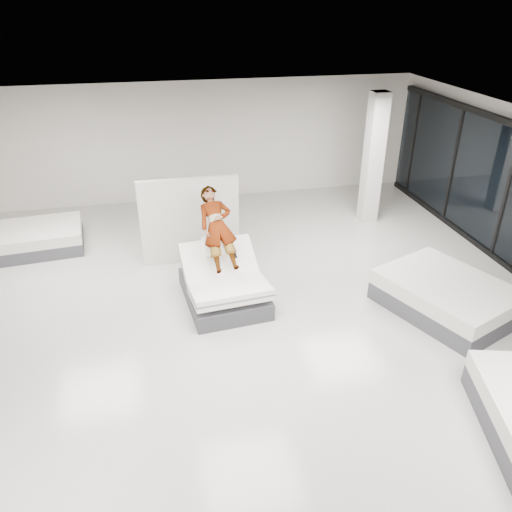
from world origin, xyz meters
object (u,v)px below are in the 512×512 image
Objects in this scene: divider_panel at (190,221)px; column at (373,159)px; flat_bed_right_far at (446,296)px; flat_bed_left_far at (38,238)px; hero_bed at (224,285)px; person at (218,239)px; remote at (235,255)px.

column is (4.61, 1.28, 0.66)m from divider_panel.
flat_bed_right_far reaches higher than flat_bed_left_far.
flat_bed_left_far is (-7.70, 4.21, -0.04)m from flat_bed_right_far.
person is at bearing 95.72° from hero_bed.
flat_bed_left_far is (-3.37, 1.30, -0.68)m from divider_panel.
hero_bed is 0.74× the size of flat_bed_right_far.
hero_bed is at bearing 163.35° from flat_bed_right_far.
flat_bed_left_far is at bearing 158.59° from divider_panel.
flat_bed_right_far is at bearing -34.14° from divider_panel.
column reaches higher than flat_bed_left_far.
column is (0.28, 4.19, 1.29)m from flat_bed_right_far.
hero_bed is 4.87m from flat_bed_left_far.
divider_panel is 0.65× the size of column.
divider_panel is (-0.40, 1.43, -0.23)m from person.
column is (3.97, 3.03, 0.63)m from remote.
divider_panel reaches higher than flat_bed_right_far.
column reaches higher than flat_bed_right_far.
remote is 0.07× the size of divider_panel.
flat_bed_left_far is at bearing 137.01° from remote.
remote is at bearing 162.58° from flat_bed_right_far.
hero_bed is 1.89m from divider_panel.
person reaches higher than hero_bed.
column reaches higher than divider_panel.
hero_bed is 0.96× the size of flat_bed_left_far.
person is at bearing -35.96° from flat_bed_left_far.
person is 0.81× the size of divider_panel.
flat_bed_right_far is (3.90, -1.17, -0.04)m from hero_bed.
person is 12.08× the size of remote.
flat_bed_left_far is 0.65× the size of column.
flat_bed_right_far is 0.84× the size of column.
remote is 0.07× the size of flat_bed_left_far.
person is at bearing -74.76° from divider_panel.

